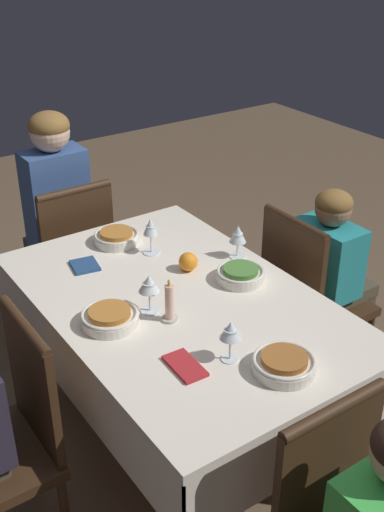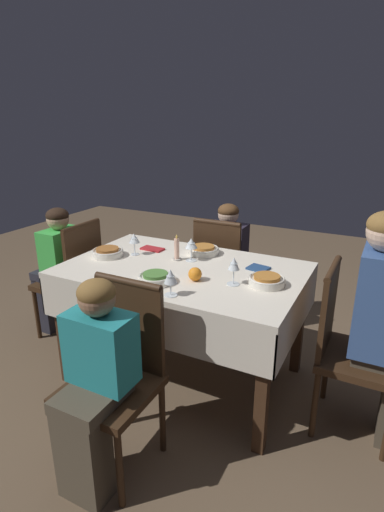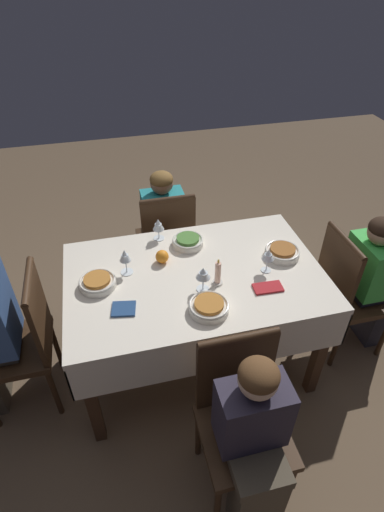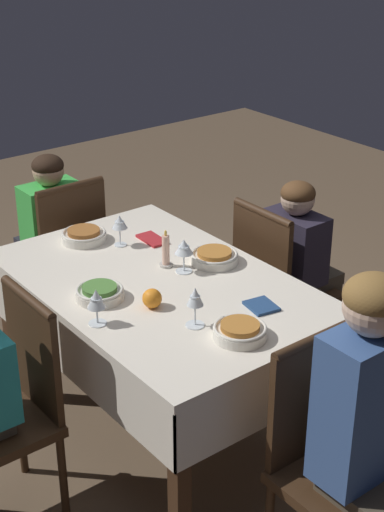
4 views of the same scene
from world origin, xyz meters
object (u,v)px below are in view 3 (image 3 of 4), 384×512
object	(u,v)px
person_child_teal	(162,222)
napkin_red_folded	(124,309)
person_child_dark	(255,442)
bowl_south	(209,307)
chair_east	(347,289)
wine_glass_east	(268,255)
person_child_green	(373,279)
wine_glass_west	(125,256)
orange_fruit	(162,257)
bowl_east	(282,252)
candle_centerpiece	(218,274)
napkin_spare_side	(268,288)
bowl_west	(97,282)
chair_north	(167,239)
dining_table	(195,286)
chair_south	(241,413)
wine_glass_south	(203,274)
chair_west	(25,338)
bowl_north	(188,241)
wine_glass_north	(158,225)

from	to	relation	value
person_child_teal	napkin_red_folded	size ratio (longest dim) A/B	7.33
person_child_dark	bowl_south	size ratio (longest dim) A/B	4.87
chair_east	wine_glass_east	world-z (taller)	chair_east
person_child_green	wine_glass_west	distance (m)	1.55
chair_east	orange_fruit	size ratio (longest dim) A/B	12.02
bowl_east	candle_centerpiece	distance (m)	0.46
napkin_red_folded	chair_east	bearing A→B (deg)	4.15
bowl_east	napkin_spare_side	xyz separation A→B (m)	(-0.19, -0.25, -0.02)
person_child_teal	orange_fruit	world-z (taller)	person_child_teal
napkin_red_folded	bowl_west	bearing A→B (deg)	118.81
chair_north	wine_glass_west	bearing A→B (deg)	61.32
dining_table	chair_east	xyz separation A→B (m)	(0.97, -0.08, -0.17)
chair_north	chair_south	xyz separation A→B (m)	(0.07, -1.44, 0.00)
person_child_dark	wine_glass_south	size ratio (longest dim) A/B	6.74
dining_table	candle_centerpiece	size ratio (longest dim) A/B	8.60
chair_west	napkin_red_folded	bearing A→B (deg)	72.73
bowl_south	chair_north	bearing A→B (deg)	91.71
chair_south	chair_east	bearing A→B (deg)	34.34
bowl_north	orange_fruit	size ratio (longest dim) A/B	2.49
chair_north	bowl_east	world-z (taller)	chair_north
wine_glass_south	napkin_red_folded	bearing A→B (deg)	-173.33
wine_glass_north	orange_fruit	distance (m)	0.24
wine_glass_west	bowl_east	xyz separation A→B (m)	(0.91, -0.07, -0.09)
bowl_east	bowl_south	xyz separation A→B (m)	(-0.54, -0.33, -0.00)
bowl_west	person_child_dark	bearing A→B (deg)	-57.81
person_child_green	bowl_east	size ratio (longest dim) A/B	4.94
bowl_east	wine_glass_north	bearing A→B (deg)	153.05
chair_south	candle_centerpiece	world-z (taller)	candle_centerpiece
person_child_teal	bowl_north	world-z (taller)	person_child_teal
person_child_dark	candle_centerpiece	xyz separation A→B (m)	(0.06, 0.78, 0.28)
person_child_dark	bowl_north	distance (m)	1.18
person_child_teal	bowl_east	xyz separation A→B (m)	(0.57, -0.85, 0.25)
person_child_green	bowl_north	xyz separation A→B (m)	(-1.12, 0.35, 0.24)
napkin_spare_side	napkin_red_folded	bearing A→B (deg)	178.00
bowl_north	napkin_red_folded	xyz separation A→B (m)	(-0.44, -0.45, -0.02)
chair_west	bowl_north	bearing A→B (deg)	105.73
wine_glass_west	wine_glass_south	distance (m)	0.45
dining_table	orange_fruit	world-z (taller)	orange_fruit
chair_south	wine_glass_west	xyz separation A→B (m)	(-0.41, 0.82, 0.38)
napkin_red_folded	napkin_spare_side	size ratio (longest dim) A/B	0.85
bowl_west	orange_fruit	distance (m)	0.39
wine_glass_east	orange_fruit	world-z (taller)	wine_glass_east
person_child_green	napkin_spare_side	xyz separation A→B (m)	(-0.79, -0.13, 0.22)
chair_north	person_child_green	xyz separation A→B (m)	(1.17, -0.80, 0.05)
bowl_west	dining_table	bearing A→B (deg)	-3.02
chair_south	wine_glass_east	size ratio (longest dim) A/B	6.33
chair_west	wine_glass_north	xyz separation A→B (m)	(0.84, 0.39, 0.36)
bowl_north	candle_centerpiece	world-z (taller)	candle_centerpiece
wine_glass_south	person_child_dark	bearing A→B (deg)	-87.62
chair_east	chair_south	distance (m)	1.13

